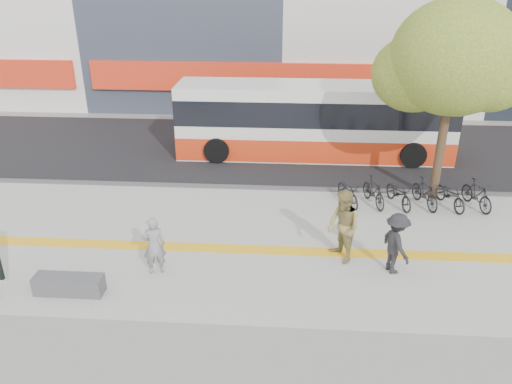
# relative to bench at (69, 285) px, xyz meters

# --- Properties ---
(ground) EXTENTS (120.00, 120.00, 0.00)m
(ground) POSITION_rel_bench_xyz_m (2.60, 1.20, -0.30)
(ground) COLOR slate
(ground) RESTS_ON ground
(sidewalk) EXTENTS (40.00, 7.00, 0.08)m
(sidewalk) POSITION_rel_bench_xyz_m (2.60, 2.70, -0.27)
(sidewalk) COLOR gray
(sidewalk) RESTS_ON ground
(tactile_strip) EXTENTS (40.00, 0.45, 0.01)m
(tactile_strip) POSITION_rel_bench_xyz_m (2.60, 2.20, -0.22)
(tactile_strip) COLOR gold
(tactile_strip) RESTS_ON sidewalk
(street) EXTENTS (40.00, 8.00, 0.06)m
(street) POSITION_rel_bench_xyz_m (2.60, 10.20, -0.28)
(street) COLOR black
(street) RESTS_ON ground
(curb) EXTENTS (40.00, 0.25, 0.14)m
(curb) POSITION_rel_bench_xyz_m (2.60, 6.20, -0.23)
(curb) COLOR #3A3A3C
(curb) RESTS_ON ground
(bench) EXTENTS (1.60, 0.45, 0.45)m
(bench) POSITION_rel_bench_xyz_m (0.00, 0.00, 0.00)
(bench) COLOR #3A3A3C
(bench) RESTS_ON sidewalk
(street_tree) EXTENTS (4.40, 3.80, 6.31)m
(street_tree) POSITION_rel_bench_xyz_m (9.78, 6.02, 4.21)
(street_tree) COLOR #352618
(street_tree) RESTS_ON sidewalk
(bus) EXTENTS (10.62, 2.52, 2.83)m
(bus) POSITION_rel_bench_xyz_m (5.98, 9.70, 1.09)
(bus) COLOR silver
(bus) RESTS_ON street
(bicycle_row) EXTENTS (4.90, 1.65, 0.91)m
(bicycle_row) POSITION_rel_bench_xyz_m (8.90, 5.20, 0.21)
(bicycle_row) COLOR black
(bicycle_row) RESTS_ON sidewalk
(seated_woman) EXTENTS (0.64, 0.52, 1.53)m
(seated_woman) POSITION_rel_bench_xyz_m (1.80, 0.99, 0.54)
(seated_woman) COLOR black
(seated_woman) RESTS_ON sidewalk
(pedestrian_tan) EXTENTS (1.08, 1.17, 1.93)m
(pedestrian_tan) POSITION_rel_bench_xyz_m (6.45, 1.88, 0.74)
(pedestrian_tan) COLOR olive
(pedestrian_tan) RESTS_ON sidewalk
(pedestrian_dark) EXTENTS (0.92, 1.17, 1.59)m
(pedestrian_dark) POSITION_rel_bench_xyz_m (7.70, 1.43, 0.57)
(pedestrian_dark) COLOR black
(pedestrian_dark) RESTS_ON sidewalk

